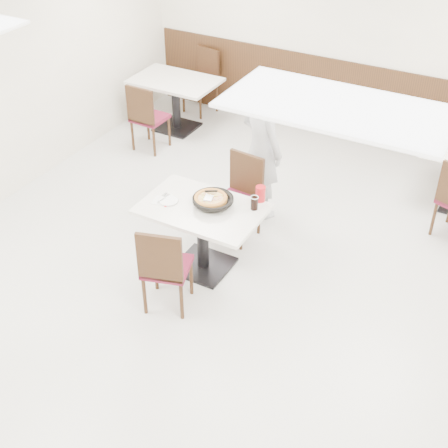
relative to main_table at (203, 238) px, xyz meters
The scene contains 20 objects.
floor 0.44m from the main_table, 12.00° to the left, with size 7.00×7.00×0.00m, color #A5A6A1.
wall_back 3.70m from the main_table, 86.46° to the left, with size 6.00×0.04×2.80m, color beige.
wainscot_back 3.54m from the main_table, 86.44° to the left, with size 5.90×0.03×1.10m, color black.
fluo_panel_b 3.29m from the main_table, 40.21° to the right, with size 1.20×0.60×0.02m, color white.
main_table is the anchor object (origin of this frame).
chair_near 0.65m from the main_table, 90.92° to the right, with size 0.42×0.42×0.95m, color black, non-canonical shape.
chair_far 0.67m from the main_table, 86.29° to the left, with size 0.42×0.42×0.95m, color black, non-canonical shape.
trivet 0.41m from the main_table, 11.74° to the left, with size 0.13×0.13×0.04m, color black.
pizza_pan 0.43m from the main_table, 47.15° to the left, with size 0.33×0.33×0.01m, color black.
pizza 0.45m from the main_table, 59.34° to the left, with size 0.33×0.33×0.02m, color #CB8638.
pizza_server 0.47m from the main_table, 53.35° to the left, with size 0.08×0.10×0.00m, color silver.
napkin 0.57m from the main_table, 167.50° to the right, with size 0.16×0.16×0.00m, color white.
side_plate 0.52m from the main_table, 168.70° to the right, with size 0.19×0.19×0.01m, color white.
fork 0.57m from the main_table, 168.22° to the right, with size 0.02×0.16×0.00m, color silver.
cola_glass 0.68m from the main_table, 25.75° to the left, with size 0.07×0.07×0.13m, color black.
red_cup 0.75m from the main_table, 40.70° to the left, with size 0.10×0.10×0.16m, color #AD1318.
diner_person 1.31m from the main_table, 87.93° to the left, with size 0.60×0.39×1.65m, color silver.
bg_table_left 3.26m from the main_table, 127.15° to the left, with size 1.20×0.80×0.75m, color silver, non-canonical shape.
bg_chair_left_near 2.74m from the main_table, 135.51° to the left, with size 0.42×0.42×0.95m, color black, non-canonical shape.
bg_chair_left_far 3.79m from the main_table, 121.01° to the left, with size 0.42×0.42×0.95m, color black, non-canonical shape.
Camera 1 is at (2.42, -4.40, 4.15)m, focal length 50.00 mm.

